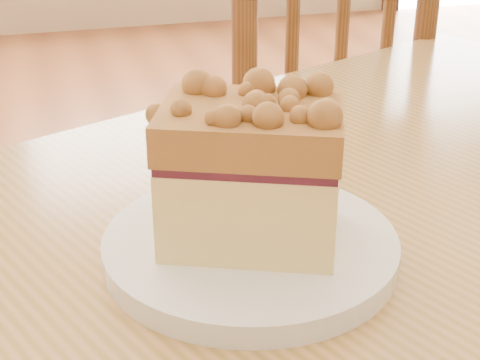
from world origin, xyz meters
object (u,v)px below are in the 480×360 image
(cafe_table_main, at_px, (381,328))
(cake_slice, at_px, (249,167))
(cafe_chair_main, at_px, (281,174))
(plate, at_px, (250,248))

(cafe_table_main, xyz_separation_m, cake_slice, (-0.13, -0.01, 0.18))
(cafe_table_main, bearing_deg, cafe_chair_main, 55.61)
(cafe_table_main, bearing_deg, plate, 161.05)
(cafe_chair_main, relative_size, cake_slice, 5.83)
(cafe_table_main, height_order, cafe_chair_main, cafe_chair_main)
(cafe_table_main, distance_m, cafe_chair_main, 0.70)
(cafe_chair_main, relative_size, plate, 4.04)
(cafe_table_main, distance_m, plate, 0.17)
(cafe_chair_main, height_order, cake_slice, cafe_chair_main)
(cafe_chair_main, bearing_deg, plate, 53.45)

